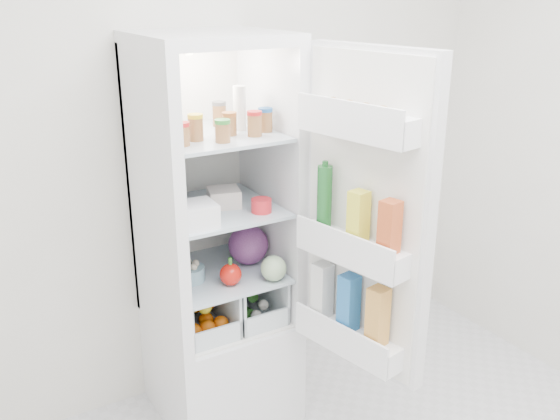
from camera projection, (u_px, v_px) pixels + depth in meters
room_walls at (464, 135)px, 1.70m from camera, size 3.02×3.02×2.61m
refrigerator at (214, 282)px, 2.92m from camera, size 0.60×0.60×1.80m
shelf_low at (219, 272)px, 2.85m from camera, size 0.49×0.53×0.01m
shelf_mid at (217, 208)px, 2.74m from camera, size 0.49×0.53×0.02m
shelf_top at (214, 135)px, 2.63m from camera, size 0.49×0.53×0.02m
crisper_left at (196, 304)px, 2.83m from camera, size 0.23×0.46×0.22m
crisper_right at (244, 291)px, 2.95m from camera, size 0.23×0.46×0.22m
condiment_jars at (218, 126)px, 2.56m from camera, size 0.46×0.34×0.08m
squeeze_bottle at (240, 108)px, 2.65m from camera, size 0.07×0.07×0.19m
tub_white at (196, 215)px, 2.51m from camera, size 0.16×0.16×0.10m
tub_cream at (224, 197)px, 2.74m from camera, size 0.17×0.17×0.08m
tin_red at (261, 206)px, 2.67m from camera, size 0.10×0.10×0.06m
red_cabbage at (248, 245)px, 2.89m from camera, size 0.19×0.19×0.19m
bell_pepper at (231, 275)px, 2.70m from camera, size 0.10×0.10×0.10m
mushroom_bowl at (189, 274)px, 2.74m from camera, size 0.16×0.16×0.06m
salad_bag at (274, 268)px, 2.74m from camera, size 0.11×0.11×0.11m
citrus_pile at (199, 312)px, 2.82m from camera, size 0.20×0.31×0.16m
veg_pile at (245, 300)px, 2.97m from camera, size 0.16×0.30×0.10m
fridge_door at (362, 224)px, 2.44m from camera, size 0.27×0.60×1.30m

